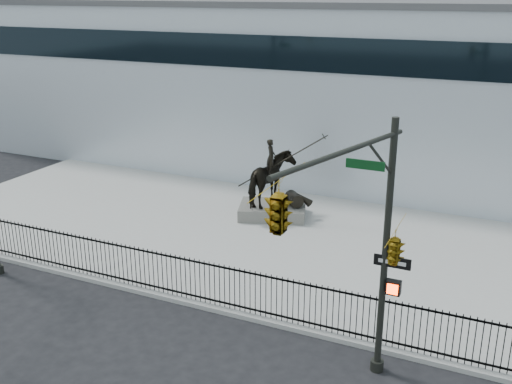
% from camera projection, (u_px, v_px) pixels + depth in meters
% --- Properties ---
extents(ground, '(120.00, 120.00, 0.00)m').
position_uv_depth(ground, '(157.00, 317.00, 18.95)').
color(ground, black).
rests_on(ground, ground).
extents(plaza, '(30.00, 12.00, 0.15)m').
position_uv_depth(plaza, '(251.00, 237.00, 24.94)').
color(plaza, '#9C9C9A').
rests_on(plaza, ground).
extents(building, '(44.00, 14.00, 9.00)m').
position_uv_depth(building, '(346.00, 87.00, 34.69)').
color(building, silver).
rests_on(building, ground).
extents(picket_fence, '(22.10, 0.10, 1.50)m').
position_uv_depth(picket_fence, '(177.00, 275.00, 19.73)').
color(picket_fence, black).
rests_on(picket_fence, plaza).
extents(statue_plinth, '(3.40, 2.83, 0.55)m').
position_uv_depth(statue_plinth, '(273.00, 210.00, 26.89)').
color(statue_plinth, '#53514C').
rests_on(statue_plinth, plaza).
extents(equestrian_statue, '(3.56, 2.82, 3.17)m').
position_uv_depth(equestrian_statue, '(274.00, 180.00, 26.43)').
color(equestrian_statue, black).
rests_on(equestrian_statue, statue_plinth).
extents(traffic_signal_right, '(2.17, 6.86, 7.00)m').
position_uv_depth(traffic_signal_right, '(342.00, 230.00, 13.10)').
color(traffic_signal_right, black).
rests_on(traffic_signal_right, ground).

